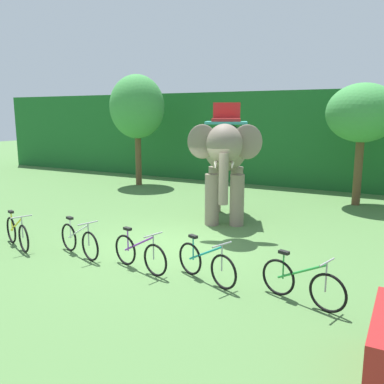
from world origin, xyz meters
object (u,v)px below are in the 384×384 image
Objects in this scene: bike_yellow at (17,233)px; bike_teal at (206,264)px; bike_green at (302,283)px; tree_left at (137,107)px; bike_white at (79,240)px; tree_center_right at (362,114)px; elephant at (225,153)px; bike_purple at (140,253)px.

bike_teal is at bearing 3.45° from bike_yellow.
bike_green is at bearing 1.97° from bike_yellow.
bike_teal is (8.10, -9.06, -3.33)m from tree_left.
bike_white is at bearing -179.28° from bike_teal.
bike_green is at bearing -1.99° from bike_teal.
bike_teal is at bearing 0.72° from bike_white.
tree_center_right is 9.79m from bike_green.
tree_left is 3.27× the size of bike_yellow.
bike_yellow is 7.26m from bike_green.
tree_center_right reaches higher than elephant.
bike_white is 1.02× the size of bike_teal.
elephant is at bearing -127.66° from tree_center_right.
bike_yellow is 0.97× the size of bike_green.
bike_white is at bearing -119.55° from tree_center_right.
elephant is 5.19m from bike_purple.
bike_teal is at bearing 178.01° from bike_green.
bike_yellow is (2.82, -9.38, -3.33)m from tree_left.
tree_left reaches higher than elephant.
elephant reaches higher than bike_green.
bike_white is (1.86, 0.28, 0.00)m from bike_yellow.
tree_center_right reaches higher than bike_purple.
bike_white and bike_purple have the same top height.
tree_center_right is 10.42m from bike_purple.
elephant is 2.59× the size of bike_teal.
elephant is 2.62× the size of bike_yellow.
bike_yellow and bike_teal have the same top height.
bike_purple and bike_teal have the same top height.
bike_white is at bearing -110.46° from elephant.
elephant is 2.54× the size of bike_white.
bike_purple is (-3.40, -9.37, -3.03)m from tree_center_right.
bike_green is at bearing -89.17° from tree_center_right.
tree_center_right is 2.80× the size of bike_teal.
tree_center_right is at bearing 70.03° from bike_purple.
bike_green is at bearing -52.97° from elephant.
bike_yellow and bike_green have the same top height.
tree_center_right is 2.82× the size of bike_yellow.
tree_left is at bearing 117.18° from bike_white.
bike_green is at bearing -42.20° from tree_left.
bike_yellow and bike_white have the same top height.
tree_center_right is 1.08× the size of elephant.
elephant is 6.27m from bike_green.
bike_teal is 1.98m from bike_green.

